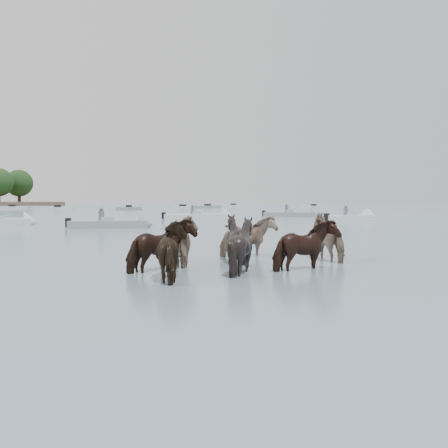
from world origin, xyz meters
name	(u,v)px	position (x,y,z in m)	size (l,w,h in m)	color
ground	(216,276)	(0.00, 0.00, 0.00)	(400.00, 400.00, 0.00)	slate
pony_herd	(241,246)	(1.30, 1.26, 0.55)	(7.41, 4.52, 1.68)	black
swimming_pony	(232,225)	(8.90, 18.06, 0.10)	(0.72, 0.44, 0.44)	black
motorboat_a	(11,222)	(-4.47, 26.24, 0.23)	(4.67, 1.75, 1.92)	silver
motorboat_b	(120,224)	(1.91, 19.97, 0.23)	(5.52, 2.67, 1.92)	gray
motorboat_c	(205,217)	(11.81, 30.00, 0.22)	(6.68, 2.77, 1.92)	silver
motorboat_d	(356,218)	(22.75, 22.28, 0.23)	(5.40, 1.62, 1.92)	silver
motorboat_e	(298,215)	(22.81, 31.59, 0.22)	(5.82, 4.51, 1.92)	gray
distant_flotilla	(42,208)	(0.39, 76.60, 0.26)	(105.48, 21.67, 0.93)	gray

